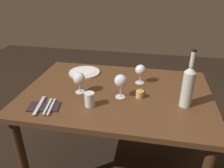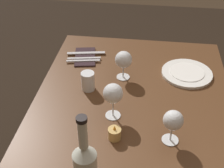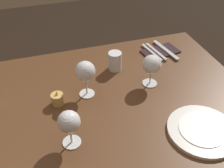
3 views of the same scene
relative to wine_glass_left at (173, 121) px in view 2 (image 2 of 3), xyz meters
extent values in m
cube|color=#56351E|center=(0.15, 0.16, -0.12)|extent=(1.30, 0.90, 0.04)
cylinder|color=#412816|center=(0.73, -0.22, -0.49)|extent=(0.06, 0.06, 0.70)
cylinder|color=#412816|center=(0.73, 0.54, -0.49)|extent=(0.06, 0.06, 0.70)
cylinder|color=white|center=(0.00, 0.00, -0.10)|extent=(0.07, 0.07, 0.00)
cylinder|color=white|center=(0.00, 0.00, -0.06)|extent=(0.01, 0.01, 0.07)
sphere|color=white|center=(0.00, 0.00, 0.00)|extent=(0.08, 0.08, 0.08)
cylinder|color=maroon|center=(0.00, 0.00, 0.00)|extent=(0.06, 0.06, 0.02)
cylinder|color=white|center=(0.11, 0.24, -0.10)|extent=(0.07, 0.07, 0.00)
cylinder|color=white|center=(0.11, 0.24, -0.06)|extent=(0.01, 0.01, 0.08)
sphere|color=white|center=(0.11, 0.24, 0.02)|extent=(0.08, 0.08, 0.08)
cylinder|color=maroon|center=(0.11, 0.24, 0.02)|extent=(0.06, 0.06, 0.03)
cylinder|color=white|center=(0.40, 0.22, -0.10)|extent=(0.07, 0.07, 0.00)
cylinder|color=white|center=(0.40, 0.22, -0.07)|extent=(0.01, 0.01, 0.07)
sphere|color=white|center=(0.40, 0.22, 0.00)|extent=(0.08, 0.08, 0.08)
cylinder|color=maroon|center=(0.40, 0.22, 0.00)|extent=(0.07, 0.07, 0.02)
cone|color=silver|center=(-0.30, 0.27, 0.14)|extent=(0.07, 0.07, 0.04)
cylinder|color=silver|center=(-0.30, 0.27, 0.21)|extent=(0.03, 0.03, 0.09)
cylinder|color=black|center=(-0.30, 0.27, 0.26)|extent=(0.03, 0.03, 0.01)
cylinder|color=white|center=(0.28, 0.38, -0.06)|extent=(0.06, 0.06, 0.09)
cylinder|color=silver|center=(0.28, 0.38, -0.07)|extent=(0.05, 0.05, 0.05)
cylinder|color=#DBB266|center=(-0.02, 0.22, -0.08)|extent=(0.05, 0.05, 0.05)
cylinder|color=white|center=(-0.02, 0.22, -0.09)|extent=(0.04, 0.04, 0.03)
cone|color=#F99E2D|center=(-0.02, 0.22, -0.05)|extent=(0.01, 0.01, 0.02)
cylinder|color=white|center=(0.46, -0.09, -0.10)|extent=(0.25, 0.25, 0.01)
cylinder|color=white|center=(0.46, -0.09, -0.09)|extent=(0.17, 0.17, 0.00)
cube|color=#2D1E23|center=(0.56, 0.45, -0.10)|extent=(0.21, 0.14, 0.01)
cube|color=silver|center=(0.53, 0.45, -0.09)|extent=(0.05, 0.18, 0.00)
cube|color=silver|center=(0.51, 0.45, -0.09)|extent=(0.05, 0.18, 0.00)
cube|color=silver|center=(0.59, 0.45, -0.09)|extent=(0.06, 0.21, 0.00)
camera|label=1|loc=(-0.08, 1.50, 0.64)|focal=35.18mm
camera|label=2|loc=(-0.85, 0.12, 0.79)|focal=49.19mm
camera|label=3|loc=(-0.04, -0.61, 0.64)|focal=42.40mm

